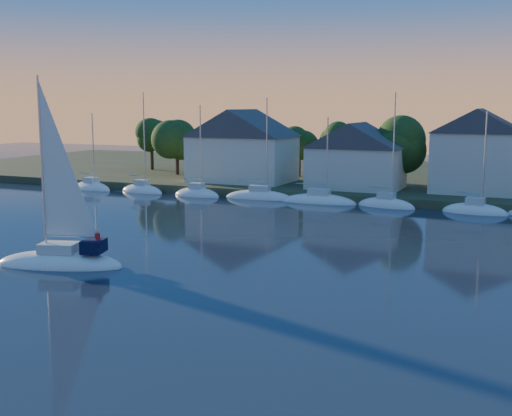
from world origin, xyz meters
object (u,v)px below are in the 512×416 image
Objects in this scene: clubhouse_east at (478,150)px; clubhouse_centre at (357,155)px; hero_sailboat at (61,258)px; clubhouse_west at (243,145)px.

clubhouse_centre is at bearing -171.87° from clubhouse_east.
clubhouse_east is at bearing -134.41° from hero_sailboat.
clubhouse_east is 0.74× the size of hero_sailboat.
hero_sailboat reaches higher than clubhouse_east.
clubhouse_centre is 44.01m from hero_sailboat.
hero_sailboat reaches higher than clubhouse_centre.
clubhouse_centre is (16.00, -1.00, -0.80)m from clubhouse_west.
clubhouse_centre is at bearing -119.23° from hero_sailboat.
hero_sailboat reaches higher than clubhouse_west.
clubhouse_west is 16.05m from clubhouse_centre.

